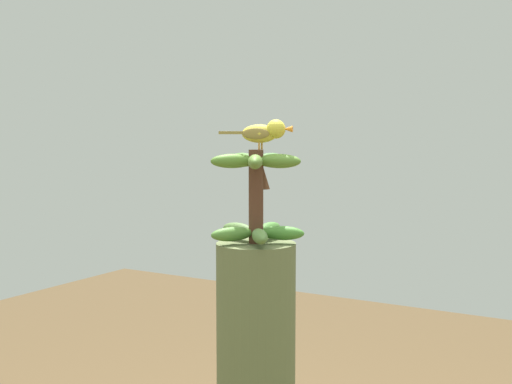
{
  "coord_description": "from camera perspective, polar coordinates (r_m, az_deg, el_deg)",
  "views": [
    {
      "loc": [
        -1.59,
        -0.94,
        1.48
      ],
      "look_at": [
        0.0,
        0.0,
        1.32
      ],
      "focal_mm": 49.37,
      "sensor_mm": 36.0,
      "label": 1
    }
  ],
  "objects": [
    {
      "name": "banana_bunch",
      "position": [
        1.86,
        0.02,
        -0.32
      ],
      "size": [
        0.25,
        0.26,
        0.25
      ],
      "color": "#4C2D1E",
      "rests_on": "banana_tree"
    },
    {
      "name": "perched_bird",
      "position": [
        1.86,
        0.73,
        4.89
      ],
      "size": [
        0.09,
        0.19,
        0.08
      ],
      "color": "#C68933",
      "rests_on": "banana_bunch"
    }
  ]
}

